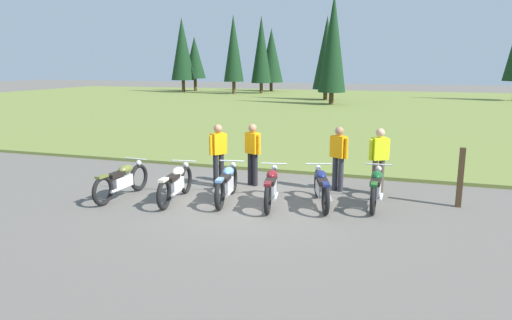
# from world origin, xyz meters

# --- Properties ---
(ground_plane) EXTENTS (140.00, 140.00, 0.00)m
(ground_plane) POSITION_xyz_m (0.00, 0.00, 0.00)
(ground_plane) COLOR #605B54
(grass_moorland) EXTENTS (80.00, 44.00, 0.10)m
(grass_moorland) POSITION_xyz_m (0.00, 25.17, 0.05)
(grass_moorland) COLOR olive
(grass_moorland) RESTS_ON ground
(forest_treeline) EXTENTS (43.42, 20.36, 8.51)m
(forest_treeline) POSITION_xyz_m (-4.05, 37.43, 4.41)
(forest_treeline) COLOR #47331E
(forest_treeline) RESTS_ON ground
(motorcycle_olive) EXTENTS (0.62, 2.10, 0.88)m
(motorcycle_olive) POSITION_xyz_m (-3.05, -0.60, 0.44)
(motorcycle_olive) COLOR black
(motorcycle_olive) RESTS_ON ground
(motorcycle_cream) EXTENTS (0.62, 2.10, 0.88)m
(motorcycle_cream) POSITION_xyz_m (-1.67, -0.45, 0.44)
(motorcycle_cream) COLOR black
(motorcycle_cream) RESTS_ON ground
(motorcycle_sky_blue) EXTENTS (0.66, 2.09, 0.88)m
(motorcycle_sky_blue) POSITION_xyz_m (-0.51, -0.08, 0.44)
(motorcycle_sky_blue) COLOR black
(motorcycle_sky_blue) RESTS_ON ground
(motorcycle_maroon) EXTENTS (0.69, 2.09, 0.88)m
(motorcycle_maroon) POSITION_xyz_m (0.59, -0.06, 0.44)
(motorcycle_maroon) COLOR black
(motorcycle_maroon) RESTS_ON ground
(motorcycle_navy) EXTENTS (0.85, 2.03, 0.88)m
(motorcycle_navy) POSITION_xyz_m (1.70, 0.27, 0.44)
(motorcycle_navy) COLOR black
(motorcycle_navy) RESTS_ON ground
(motorcycle_british_green) EXTENTS (0.62, 2.10, 0.88)m
(motorcycle_british_green) POSITION_xyz_m (2.90, 0.61, 0.44)
(motorcycle_british_green) COLOR black
(motorcycle_british_green) RESTS_ON ground
(rider_near_row_end) EXTENTS (0.38, 0.47, 1.67)m
(rider_near_row_end) POSITION_xyz_m (-1.22, 1.13, 0.95)
(rider_near_row_end) COLOR black
(rider_near_row_end) RESTS_ON ground
(rider_checking_bike) EXTENTS (0.50, 0.36, 1.67)m
(rider_checking_bike) POSITION_xyz_m (1.87, 1.66, 0.95)
(rider_checking_bike) COLOR #2D2D38
(rider_checking_bike) RESTS_ON ground
(rider_with_back_turned) EXTENTS (0.51, 0.35, 1.67)m
(rider_with_back_turned) POSITION_xyz_m (-0.39, 1.52, 0.95)
(rider_with_back_turned) COLOR black
(rider_with_back_turned) RESTS_ON ground
(rider_in_hivis_vest) EXTENTS (0.48, 0.37, 1.67)m
(rider_in_hivis_vest) POSITION_xyz_m (2.87, 1.68, 0.95)
(rider_in_hivis_vest) COLOR #4C4233
(rider_in_hivis_vest) RESTS_ON ground
(trail_marker_post) EXTENTS (0.12, 0.12, 1.38)m
(trail_marker_post) POSITION_xyz_m (4.72, 1.12, 0.69)
(trail_marker_post) COLOR #47331E
(trail_marker_post) RESTS_ON ground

